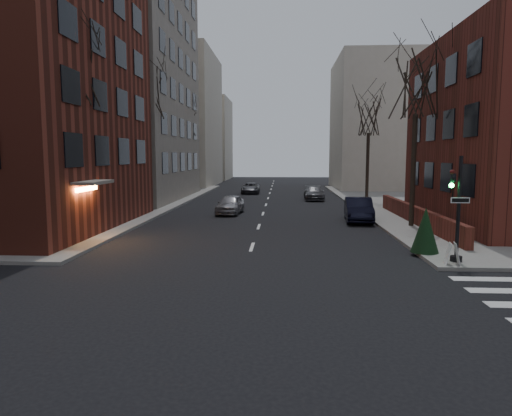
{
  "coord_description": "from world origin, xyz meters",
  "views": [
    {
      "loc": [
        1.35,
        -8.44,
        4.16
      ],
      "look_at": [
        0.28,
        10.25,
        2.0
      ],
      "focal_mm": 32.0,
      "sensor_mm": 36.0,
      "label": 1
    }
  ],
  "objects_px": {
    "streetlamp_near": "(140,154)",
    "tree_right_a": "(417,86)",
    "traffic_signal": "(457,216)",
    "sandwich_board": "(452,253)",
    "car_lane_silver": "(230,204)",
    "car_lane_gray": "(314,193)",
    "streetlamp_far": "(196,155)",
    "car_lane_far": "(251,188)",
    "tree_left_a": "(76,67)",
    "evergreen_shrub": "(425,230)",
    "parked_sedan": "(359,210)",
    "tree_left_c": "(186,119)",
    "tree_left_b": "(147,92)",
    "tree_right_b": "(369,116)"
  },
  "relations": [
    {
      "from": "streetlamp_near",
      "to": "tree_right_a",
      "type": "bearing_deg",
      "value": -13.24
    },
    {
      "from": "traffic_signal",
      "to": "sandwich_board",
      "type": "relative_size",
      "value": 4.92
    },
    {
      "from": "car_lane_silver",
      "to": "car_lane_gray",
      "type": "relative_size",
      "value": 0.9
    },
    {
      "from": "streetlamp_far",
      "to": "car_lane_far",
      "type": "height_order",
      "value": "streetlamp_far"
    },
    {
      "from": "tree_left_a",
      "to": "evergreen_shrub",
      "type": "xyz_separation_m",
      "value": [
        16.1,
        -3.41,
        -7.38
      ]
    },
    {
      "from": "traffic_signal",
      "to": "parked_sedan",
      "type": "relative_size",
      "value": 0.87
    },
    {
      "from": "sandwich_board",
      "to": "car_lane_far",
      "type": "bearing_deg",
      "value": 115.73
    },
    {
      "from": "traffic_signal",
      "to": "tree_right_a",
      "type": "relative_size",
      "value": 0.41
    },
    {
      "from": "streetlamp_near",
      "to": "car_lane_far",
      "type": "height_order",
      "value": "streetlamp_near"
    },
    {
      "from": "traffic_signal",
      "to": "tree_left_a",
      "type": "distance_m",
      "value": 18.66
    },
    {
      "from": "streetlamp_far",
      "to": "sandwich_board",
      "type": "distance_m",
      "value": 37.25
    },
    {
      "from": "tree_left_a",
      "to": "sandwich_board",
      "type": "xyz_separation_m",
      "value": [
        16.47,
        -5.5,
        -7.91
      ]
    },
    {
      "from": "tree_left_c",
      "to": "tree_right_a",
      "type": "relative_size",
      "value": 1.0
    },
    {
      "from": "tree_left_a",
      "to": "streetlamp_far",
      "type": "xyz_separation_m",
      "value": [
        0.6,
        28.0,
        -4.23
      ]
    },
    {
      "from": "car_lane_gray",
      "to": "tree_left_b",
      "type": "bearing_deg",
      "value": -146.75
    },
    {
      "from": "tree_left_c",
      "to": "sandwich_board",
      "type": "height_order",
      "value": "tree_left_c"
    },
    {
      "from": "traffic_signal",
      "to": "parked_sedan",
      "type": "xyz_separation_m",
      "value": [
        -1.74,
        11.52,
        -1.15
      ]
    },
    {
      "from": "tree_left_b",
      "to": "streetlamp_far",
      "type": "bearing_deg",
      "value": 87.85
    },
    {
      "from": "traffic_signal",
      "to": "tree_left_a",
      "type": "bearing_deg",
      "value": 163.35
    },
    {
      "from": "parked_sedan",
      "to": "car_lane_gray",
      "type": "xyz_separation_m",
      "value": [
        -1.85,
        13.96,
        -0.12
      ]
    },
    {
      "from": "tree_right_a",
      "to": "car_lane_silver",
      "type": "xyz_separation_m",
      "value": [
        -11.14,
        5.83,
        -7.35
      ]
    },
    {
      "from": "sandwich_board",
      "to": "traffic_signal",
      "type": "bearing_deg",
      "value": 71.01
    },
    {
      "from": "tree_right_a",
      "to": "car_lane_gray",
      "type": "xyz_separation_m",
      "value": [
        -4.45,
        16.47,
        -7.39
      ]
    },
    {
      "from": "sandwich_board",
      "to": "streetlamp_near",
      "type": "bearing_deg",
      "value": 148.89
    },
    {
      "from": "tree_left_b",
      "to": "evergreen_shrub",
      "type": "distance_m",
      "value": 23.62
    },
    {
      "from": "tree_right_b",
      "to": "tree_left_a",
      "type": "bearing_deg",
      "value": -134.36
    },
    {
      "from": "tree_left_c",
      "to": "parked_sedan",
      "type": "distance_m",
      "value": 25.65
    },
    {
      "from": "traffic_signal",
      "to": "sandwich_board",
      "type": "xyz_separation_m",
      "value": [
        -0.27,
        -0.49,
        -1.35
      ]
    },
    {
      "from": "tree_left_a",
      "to": "tree_left_b",
      "type": "xyz_separation_m",
      "value": [
        0.0,
        12.0,
        0.44
      ]
    },
    {
      "from": "tree_right_a",
      "to": "tree_right_b",
      "type": "height_order",
      "value": "tree_right_a"
    },
    {
      "from": "car_lane_gray",
      "to": "car_lane_far",
      "type": "xyz_separation_m",
      "value": [
        -6.46,
        7.16,
        -0.05
      ]
    },
    {
      "from": "car_lane_gray",
      "to": "car_lane_silver",
      "type": "bearing_deg",
      "value": -121.7
    },
    {
      "from": "streetlamp_far",
      "to": "car_lane_far",
      "type": "relative_size",
      "value": 1.49
    },
    {
      "from": "car_lane_silver",
      "to": "car_lane_gray",
      "type": "distance_m",
      "value": 12.57
    },
    {
      "from": "tree_left_a",
      "to": "sandwich_board",
      "type": "distance_m",
      "value": 19.08
    },
    {
      "from": "car_lane_far",
      "to": "evergreen_shrub",
      "type": "bearing_deg",
      "value": -74.37
    },
    {
      "from": "car_lane_silver",
      "to": "tree_right_a",
      "type": "bearing_deg",
      "value": -22.24
    },
    {
      "from": "parked_sedan",
      "to": "evergreen_shrub",
      "type": "height_order",
      "value": "evergreen_shrub"
    },
    {
      "from": "tree_right_a",
      "to": "streetlamp_far",
      "type": "height_order",
      "value": "tree_right_a"
    },
    {
      "from": "car_lane_silver",
      "to": "car_lane_far",
      "type": "relative_size",
      "value": 0.94
    },
    {
      "from": "tree_right_b",
      "to": "sandwich_board",
      "type": "relative_size",
      "value": 11.29
    },
    {
      "from": "tree_right_a",
      "to": "car_lane_far",
      "type": "xyz_separation_m",
      "value": [
        -10.92,
        23.63,
        -7.44
      ]
    },
    {
      "from": "tree_left_b",
      "to": "evergreen_shrub",
      "type": "bearing_deg",
      "value": -43.75
    },
    {
      "from": "tree_left_b",
      "to": "tree_right_b",
      "type": "distance_m",
      "value": 18.64
    },
    {
      "from": "streetlamp_far",
      "to": "car_lane_silver",
      "type": "height_order",
      "value": "streetlamp_far"
    },
    {
      "from": "tree_left_c",
      "to": "car_lane_gray",
      "type": "bearing_deg",
      "value": -22.8
    },
    {
      "from": "evergreen_shrub",
      "to": "sandwich_board",
      "type": "bearing_deg",
      "value": -79.91
    },
    {
      "from": "tree_right_b",
      "to": "traffic_signal",
      "type": "bearing_deg",
      "value": -92.15
    },
    {
      "from": "streetlamp_near",
      "to": "sandwich_board",
      "type": "relative_size",
      "value": 7.72
    },
    {
      "from": "tree_right_a",
      "to": "car_lane_gray",
      "type": "bearing_deg",
      "value": 105.12
    }
  ]
}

